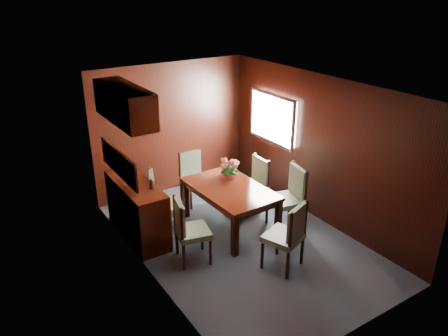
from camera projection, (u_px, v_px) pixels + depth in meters
ground at (241, 240)px, 6.74m from camera, size 4.50×4.50×0.00m
room_shell at (223, 136)px, 6.30m from camera, size 3.06×4.52×2.41m
sideboard at (137, 210)px, 6.71m from camera, size 0.48×1.40×0.90m
dining_table at (230, 193)px, 6.88m from camera, size 1.00×1.55×0.71m
chair_left_near at (188, 227)px, 6.06m from camera, size 0.54×0.55×0.97m
chair_left_far at (161, 200)px, 6.71m from camera, size 0.63×0.64×1.05m
chair_right_near at (290, 194)px, 6.90m from camera, size 0.58×0.59×1.05m
chair_right_far at (255, 181)px, 7.47m from camera, size 0.44×0.46×0.96m
chair_head at (289, 233)px, 5.89m from camera, size 0.61×0.60×1.01m
chair_foot at (193, 174)px, 7.76m from camera, size 0.45×0.44×0.94m
flower_centerpiece at (230, 168)px, 7.16m from camera, size 0.32×0.32×0.32m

